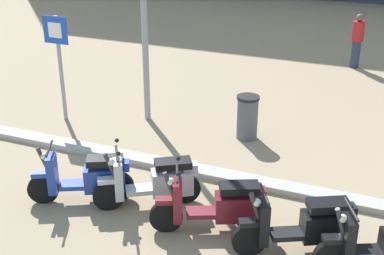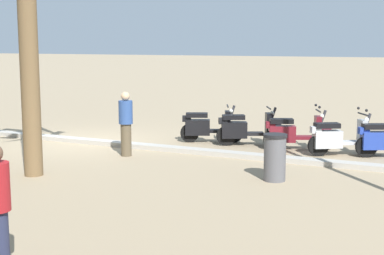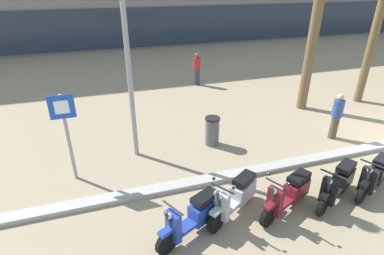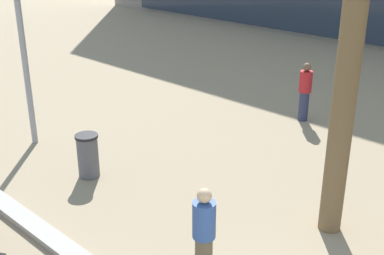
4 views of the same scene
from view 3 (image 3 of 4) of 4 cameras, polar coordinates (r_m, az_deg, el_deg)
The scene contains 10 objects.
scooter_blue_mid_centre at distance 6.53m, azimuth 0.55°, elevation -16.30°, with size 1.64×0.94×1.04m.
scooter_silver_far_back at distance 7.08m, azimuth 8.40°, elevation -12.67°, with size 1.58×1.07×1.17m.
scooter_maroon_mid_front at distance 7.44m, azimuth 17.99°, elevation -11.71°, with size 1.71×0.93×1.17m.
scooter_black_tail_end at distance 8.19m, azimuth 25.96°, elevation -9.36°, with size 1.68×0.99×1.04m.
scooter_black_gap_after_mid at distance 8.95m, azimuth 31.33°, elevation -7.61°, with size 1.63×0.90×1.04m.
crossing_sign at distance 8.16m, azimuth -22.66°, elevation -0.19°, with size 0.60×0.12×2.40m.
pedestrian_window_shopping at distance 10.99m, azimuth 25.63°, elevation 2.07°, with size 0.34×0.34×1.58m.
pedestrian_by_palm_tree at distance 15.29m, azimuth 0.97°, elevation 11.08°, with size 0.34×0.34×1.60m.
litter_bin at distance 9.68m, azimuth 3.83°, elevation -0.63°, with size 0.48×0.48×0.95m.
street_lamp at distance 8.23m, azimuth -12.67°, elevation 19.03°, with size 0.36×0.36×6.36m.
Camera 3 is at (-9.38, -6.04, 4.87)m, focal length 28.23 mm.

